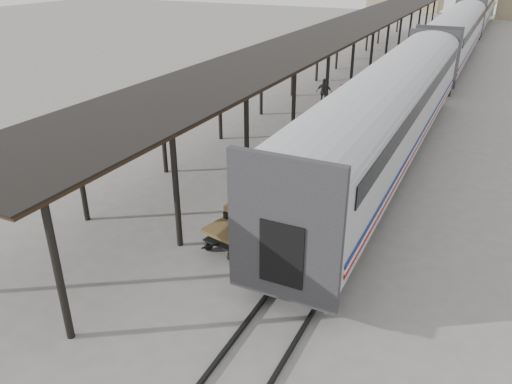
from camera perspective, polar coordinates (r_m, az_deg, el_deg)
The scene contains 9 objects.
ground at distance 18.01m, azimuth -1.52°, elevation -4.04°, with size 160.00×160.00×0.00m, color slate.
train at distance 48.24m, azimuth 21.80°, elevation 16.43°, with size 3.45×76.01×4.01m.
canopy at distance 39.65m, azimuth 10.65°, elevation 18.04°, with size 4.90×64.30×4.15m.
rails at distance 48.85m, azimuth 21.33°, elevation 13.43°, with size 1.54×150.00×0.12m.
baggage_cart at distance 16.74m, azimuth -1.98°, elevation -3.96°, with size 1.73×2.61×0.86m.
suitcase_stack at distance 16.81m, azimuth -1.41°, elevation -2.17°, with size 1.42×1.16×0.58m.
luggage_tug at distance 32.88m, azimuth 10.14°, elevation 10.59°, with size 1.31×1.74×1.37m.
porter at distance 15.65m, azimuth -2.33°, elevation -2.00°, with size 0.58×0.38×1.59m, color navy.
pedestrian at distance 33.13m, azimuth 7.78°, elevation 11.27°, with size 1.01×0.42×1.72m, color black.
Camera 1 is at (7.28, -13.87, 8.88)m, focal length 35.00 mm.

